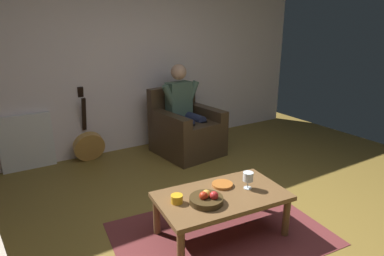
{
  "coord_description": "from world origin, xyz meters",
  "views": [
    {
      "loc": [
        1.58,
        1.65,
        1.75
      ],
      "look_at": [
        -0.18,
        -1.22,
        0.68
      ],
      "focal_mm": 30.88,
      "sensor_mm": 36.0,
      "label": 1
    }
  ],
  "objects_px": {
    "person_seated": "(184,107)",
    "fruit_bowl": "(207,199)",
    "armchair": "(186,131)",
    "guitar": "(89,144)",
    "candle_jar": "(177,199)",
    "coffee_table": "(222,200)",
    "decorative_dish": "(222,185)",
    "wine_glass_near": "(248,178)"
  },
  "relations": [
    {
      "from": "guitar",
      "to": "candle_jar",
      "type": "bearing_deg",
      "value": 93.74
    },
    {
      "from": "coffee_table",
      "to": "fruit_bowl",
      "type": "relative_size",
      "value": 4.2
    },
    {
      "from": "armchair",
      "to": "guitar",
      "type": "height_order",
      "value": "guitar"
    },
    {
      "from": "wine_glass_near",
      "to": "armchair",
      "type": "bearing_deg",
      "value": -104.14
    },
    {
      "from": "armchair",
      "to": "person_seated",
      "type": "bearing_deg",
      "value": -90.0
    },
    {
      "from": "armchair",
      "to": "coffee_table",
      "type": "distance_m",
      "value": 1.95
    },
    {
      "from": "armchair",
      "to": "fruit_bowl",
      "type": "height_order",
      "value": "armchair"
    },
    {
      "from": "person_seated",
      "to": "decorative_dish",
      "type": "xyz_separation_m",
      "value": [
        0.62,
        1.73,
        -0.26
      ]
    },
    {
      "from": "candle_jar",
      "to": "coffee_table",
      "type": "bearing_deg",
      "value": 168.47
    },
    {
      "from": "armchair",
      "to": "decorative_dish",
      "type": "bearing_deg",
      "value": 63.16
    },
    {
      "from": "wine_glass_near",
      "to": "fruit_bowl",
      "type": "distance_m",
      "value": 0.44
    },
    {
      "from": "coffee_table",
      "to": "candle_jar",
      "type": "bearing_deg",
      "value": -11.53
    },
    {
      "from": "candle_jar",
      "to": "fruit_bowl",
      "type": "bearing_deg",
      "value": 147.33
    },
    {
      "from": "person_seated",
      "to": "candle_jar",
      "type": "bearing_deg",
      "value": 51.57
    },
    {
      "from": "person_seated",
      "to": "candle_jar",
      "type": "height_order",
      "value": "person_seated"
    },
    {
      "from": "fruit_bowl",
      "to": "candle_jar",
      "type": "relative_size",
      "value": 2.78
    },
    {
      "from": "armchair",
      "to": "candle_jar",
      "type": "distance_m",
      "value": 2.06
    },
    {
      "from": "wine_glass_near",
      "to": "guitar",
      "type": "bearing_deg",
      "value": -70.96
    },
    {
      "from": "decorative_dish",
      "to": "wine_glass_near",
      "type": "bearing_deg",
      "value": 136.92
    },
    {
      "from": "fruit_bowl",
      "to": "candle_jar",
      "type": "bearing_deg",
      "value": -32.67
    },
    {
      "from": "fruit_bowl",
      "to": "person_seated",
      "type": "bearing_deg",
      "value": -115.33
    },
    {
      "from": "person_seated",
      "to": "wine_glass_near",
      "type": "bearing_deg",
      "value": 69.62
    },
    {
      "from": "guitar",
      "to": "fruit_bowl",
      "type": "bearing_deg",
      "value": 98.5
    },
    {
      "from": "armchair",
      "to": "person_seated",
      "type": "height_order",
      "value": "person_seated"
    },
    {
      "from": "coffee_table",
      "to": "guitar",
      "type": "xyz_separation_m",
      "value": [
        0.53,
        -2.22,
        -0.11
      ]
    },
    {
      "from": "fruit_bowl",
      "to": "armchair",
      "type": "bearing_deg",
      "value": -115.89
    },
    {
      "from": "wine_glass_near",
      "to": "fruit_bowl",
      "type": "bearing_deg",
      "value": 2.35
    },
    {
      "from": "person_seated",
      "to": "fruit_bowl",
      "type": "xyz_separation_m",
      "value": [
        0.9,
        1.9,
        -0.24
      ]
    },
    {
      "from": "armchair",
      "to": "person_seated",
      "type": "relative_size",
      "value": 0.75
    },
    {
      "from": "person_seated",
      "to": "coffee_table",
      "type": "relative_size",
      "value": 1.08
    },
    {
      "from": "coffee_table",
      "to": "wine_glass_near",
      "type": "xyz_separation_m",
      "value": [
        -0.25,
        0.03,
        0.15
      ]
    },
    {
      "from": "decorative_dish",
      "to": "candle_jar",
      "type": "bearing_deg",
      "value": 4.69
    },
    {
      "from": "guitar",
      "to": "coffee_table",
      "type": "bearing_deg",
      "value": 103.3
    },
    {
      "from": "coffee_table",
      "to": "candle_jar",
      "type": "height_order",
      "value": "candle_jar"
    },
    {
      "from": "guitar",
      "to": "fruit_bowl",
      "type": "height_order",
      "value": "guitar"
    },
    {
      "from": "candle_jar",
      "to": "wine_glass_near",
      "type": "bearing_deg",
      "value": 170.24
    },
    {
      "from": "coffee_table",
      "to": "decorative_dish",
      "type": "xyz_separation_m",
      "value": [
        -0.09,
        -0.12,
        0.06
      ]
    },
    {
      "from": "armchair",
      "to": "guitar",
      "type": "distance_m",
      "value": 1.31
    },
    {
      "from": "guitar",
      "to": "fruit_bowl",
      "type": "distance_m",
      "value": 2.31
    },
    {
      "from": "candle_jar",
      "to": "guitar",
      "type": "bearing_deg",
      "value": -86.26
    },
    {
      "from": "fruit_bowl",
      "to": "decorative_dish",
      "type": "bearing_deg",
      "value": -149.15
    },
    {
      "from": "coffee_table",
      "to": "fruit_bowl",
      "type": "bearing_deg",
      "value": 14.77
    }
  ]
}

